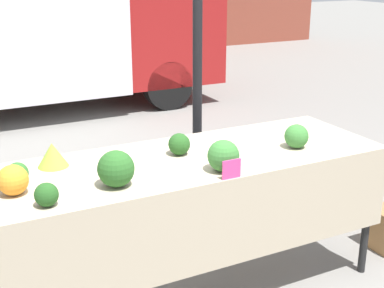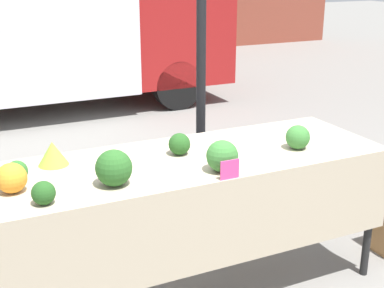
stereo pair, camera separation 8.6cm
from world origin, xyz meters
TOP-DOWN VIEW (x-y plane):
  - ground_plane at (0.00, 0.00)m, footprint 40.00×40.00m
  - tent_pole at (0.44, 0.79)m, footprint 0.07×0.07m
  - parked_truck at (-0.21, 4.92)m, footprint 5.16×2.09m
  - market_table at (0.00, -0.07)m, footprint 2.32×0.80m
  - orange_cauliflower at (-1.02, -0.08)m, footprint 0.15×0.15m
  - romanesco_head at (-0.76, 0.21)m, footprint 0.17×0.17m
  - broccoli_head_0 at (-0.05, 0.07)m, footprint 0.13×0.13m
  - broccoli_head_1 at (0.64, -0.14)m, footprint 0.15×0.15m
  - broccoli_head_2 at (-0.53, -0.21)m, footprint 0.19×0.19m
  - broccoli_head_3 at (0.05, -0.27)m, footprint 0.17×0.17m
  - broccoli_head_4 at (-0.90, -0.28)m, footprint 0.11×0.11m
  - broccoli_head_5 at (-0.97, 0.05)m, footprint 0.11×0.11m
  - price_sign at (0.04, -0.38)m, footprint 0.11×0.01m

SIDE VIEW (x-z plane):
  - ground_plane at x=0.00m, z-range 0.00..0.00m
  - market_table at x=0.00m, z-range 0.34..1.23m
  - price_sign at x=0.04m, z-range 0.89..1.00m
  - broccoli_head_5 at x=-0.97m, z-range 0.89..1.00m
  - broccoli_head_4 at x=-0.90m, z-range 0.89..1.00m
  - broccoli_head_0 at x=-0.05m, z-range 0.89..1.02m
  - romanesco_head at x=-0.76m, z-range 0.89..1.03m
  - broccoli_head_1 at x=0.64m, z-range 0.89..1.04m
  - orange_cauliflower at x=-1.02m, z-range 0.89..1.04m
  - broccoli_head_3 at x=0.05m, z-range 0.89..1.06m
  - broccoli_head_2 at x=-0.53m, z-range 0.89..1.08m
  - tent_pole at x=0.44m, z-range 0.00..2.43m
  - parked_truck at x=-0.21m, z-range 0.07..2.47m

